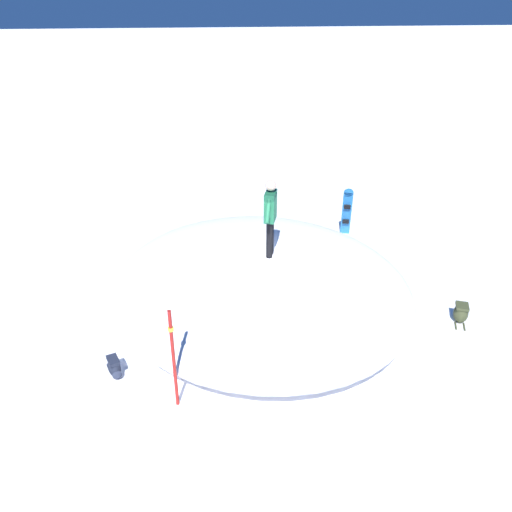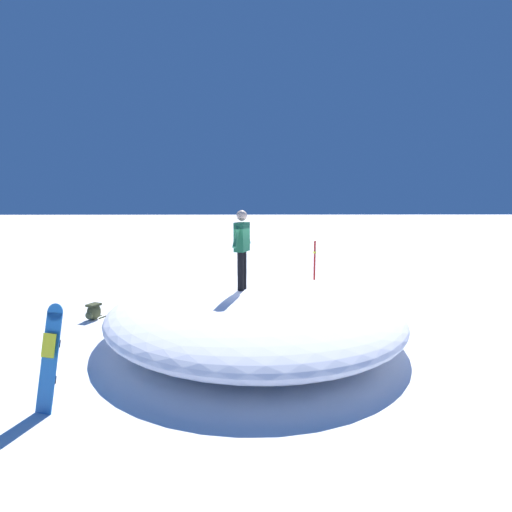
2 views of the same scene
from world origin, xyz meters
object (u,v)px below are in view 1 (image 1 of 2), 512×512
object	(u,v)px
snowboard_primary_upright	(347,211)
trail_marker_pole	(173,358)
backpack_near	(114,367)
snowboarder_standing	(270,213)
backpack_far	(461,313)

from	to	relation	value
snowboard_primary_upright	trail_marker_pole	bearing A→B (deg)	-38.73
snowboard_primary_upright	backpack_near	size ratio (longest dim) A/B	2.57
snowboarder_standing	backpack_near	size ratio (longest dim) A/B	2.93
backpack_far	snowboarder_standing	bearing A→B (deg)	-111.90
snowboard_primary_upright	backpack_near	distance (m)	8.14
backpack_near	backpack_far	xyz separation A→B (m)	(-0.68, 7.28, 0.03)
snowboard_primary_upright	backpack_far	xyz separation A→B (m)	(4.63, 1.13, -0.58)
snowboard_primary_upright	backpack_far	world-z (taller)	snowboard_primary_upright
snowboarder_standing	backpack_near	bearing A→B (deg)	-55.80
trail_marker_pole	snowboarder_standing	bearing A→B (deg)	145.60
backpack_far	trail_marker_pole	world-z (taller)	trail_marker_pole
backpack_far	trail_marker_pole	bearing A→B (deg)	-75.30
snowboarder_standing	trail_marker_pole	xyz separation A→B (m)	(3.20, -2.19, -1.15)
snowboard_primary_upright	trail_marker_pole	distance (m)	8.00
snowboard_primary_upright	backpack_near	world-z (taller)	snowboard_primary_upright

